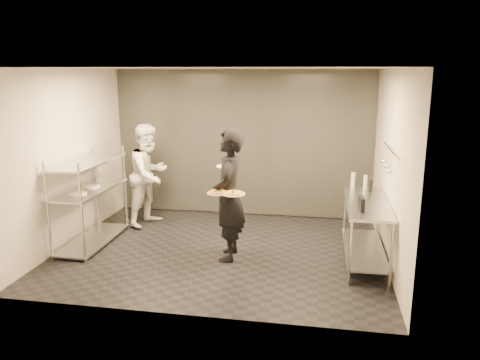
% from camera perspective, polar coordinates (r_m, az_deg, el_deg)
% --- Properties ---
extents(room_shell, '(5.00, 4.00, 2.80)m').
position_cam_1_polar(room_shell, '(8.17, -0.71, 3.61)').
color(room_shell, black).
rests_on(room_shell, ground).
extents(pass_rack, '(0.60, 1.60, 1.50)m').
position_cam_1_polar(pass_rack, '(7.92, -17.84, -2.04)').
color(pass_rack, silver).
rests_on(pass_rack, ground).
extents(prep_counter, '(0.60, 1.80, 0.92)m').
position_cam_1_polar(prep_counter, '(7.10, 15.08, -4.78)').
color(prep_counter, silver).
rests_on(prep_counter, ground).
extents(utensil_rail, '(0.07, 1.20, 0.31)m').
position_cam_1_polar(utensil_rail, '(6.91, 17.58, 2.44)').
color(utensil_rail, silver).
rests_on(utensil_rail, room_shell).
extents(waiter, '(0.52, 0.75, 1.95)m').
position_cam_1_polar(waiter, '(6.87, -1.38, -1.89)').
color(waiter, black).
rests_on(waiter, ground).
extents(chef, '(0.95, 1.08, 1.84)m').
position_cam_1_polar(chef, '(8.61, -10.99, 0.63)').
color(chef, silver).
rests_on(chef, ground).
extents(pizza_plate_near, '(0.30, 0.30, 0.05)m').
position_cam_1_polar(pizza_plate_near, '(6.66, -2.74, -1.50)').
color(pizza_plate_near, white).
rests_on(pizza_plate_near, waiter).
extents(pizza_plate_far, '(0.32, 0.32, 0.05)m').
position_cam_1_polar(pizza_plate_far, '(6.58, -0.78, -1.63)').
color(pizza_plate_far, white).
rests_on(pizza_plate_far, waiter).
extents(salad_plate, '(0.29, 0.29, 0.07)m').
position_cam_1_polar(salad_plate, '(7.09, -1.70, 1.82)').
color(salad_plate, white).
rests_on(salad_plate, waiter).
extents(pos_monitor, '(0.08, 0.26, 0.19)m').
position_cam_1_polar(pos_monitor, '(6.52, 14.58, -2.81)').
color(pos_monitor, black).
rests_on(pos_monitor, prep_counter).
extents(bottle_green, '(0.07, 0.07, 0.24)m').
position_cam_1_polar(bottle_green, '(7.75, 13.61, -0.01)').
color(bottle_green, '#94A194').
rests_on(bottle_green, prep_counter).
extents(bottle_clear, '(0.06, 0.06, 0.21)m').
position_cam_1_polar(bottle_clear, '(7.77, 15.04, -0.18)').
color(bottle_clear, '#94A194').
rests_on(bottle_clear, prep_counter).
extents(bottle_dark, '(0.05, 0.05, 0.19)m').
position_cam_1_polar(bottle_dark, '(7.53, 15.63, -0.73)').
color(bottle_dark, black).
rests_on(bottle_dark, prep_counter).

